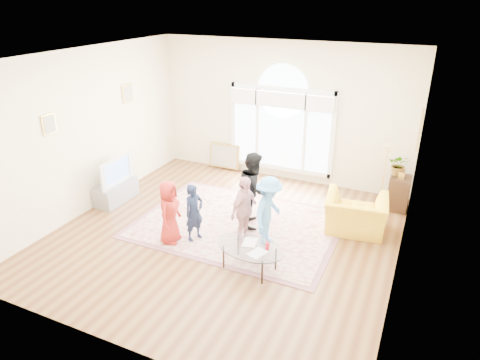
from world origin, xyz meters
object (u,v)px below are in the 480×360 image
at_px(tv_console, 116,192).
at_px(television, 114,171).
at_px(area_rug, 238,224).
at_px(coffee_table, 250,248).
at_px(armchair, 356,214).

bearing_deg(tv_console, television, 0.00).
xyz_separation_m(area_rug, tv_console, (-2.82, -0.13, 0.20)).
bearing_deg(coffee_table, armchair, 65.78).
height_order(area_rug, coffee_table, coffee_table).
xyz_separation_m(area_rug, armchair, (2.08, 0.70, 0.34)).
xyz_separation_m(television, armchair, (4.89, 0.83, -0.35)).
height_order(coffee_table, armchair, armchair).
bearing_deg(tv_console, area_rug, 2.67).
height_order(television, armchair, television).
bearing_deg(television, tv_console, 180.00).
bearing_deg(area_rug, armchair, 18.62).
height_order(area_rug, television, television).
bearing_deg(armchair, television, 2.25).
height_order(tv_console, coffee_table, coffee_table).
height_order(area_rug, armchair, armchair).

